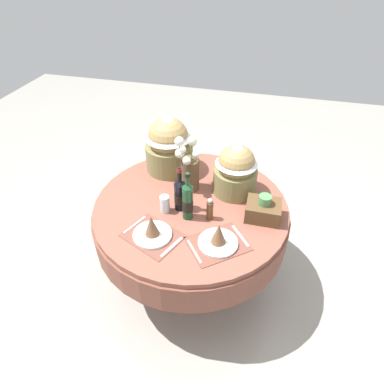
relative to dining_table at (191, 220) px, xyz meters
name	(u,v)px	position (x,y,z in m)	size (l,w,h in m)	color
ground	(191,274)	(0.00, 0.00, -0.61)	(8.00, 8.00, 0.00)	#9E998E
dining_table	(191,220)	(0.00, 0.00, 0.00)	(1.35, 1.35, 0.76)	brown
place_setting_left	(152,230)	(-0.15, -0.35, 0.19)	(0.42, 0.37, 0.16)	brown
place_setting_right	(218,238)	(0.25, -0.32, 0.19)	(0.43, 0.41, 0.16)	brown
flower_vase	(189,168)	(-0.06, 0.18, 0.32)	(0.17, 0.22, 0.42)	brown
wine_bottle_left	(180,194)	(-0.06, -0.06, 0.27)	(0.08, 0.08, 0.32)	black
wine_bottle_right	(188,201)	(0.01, -0.13, 0.28)	(0.07, 0.07, 0.35)	#194223
tumbler_near_right	(165,204)	(-0.15, -0.11, 0.21)	(0.06, 0.06, 0.12)	silver
pepper_mill	(210,210)	(0.15, -0.11, 0.22)	(0.04, 0.04, 0.16)	brown
gift_tub_back_left	(168,141)	(-0.27, 0.38, 0.39)	(0.36, 0.36, 0.47)	olive
gift_tub_back_right	(236,167)	(0.26, 0.22, 0.36)	(0.30, 0.30, 0.40)	olive
woven_basket_side_right	(263,210)	(0.48, -0.01, 0.21)	(0.22, 0.18, 0.18)	brown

